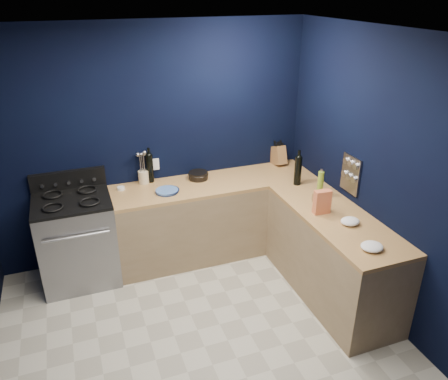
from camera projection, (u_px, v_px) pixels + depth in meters
name	position (u px, v px, depth m)	size (l,w,h in m)	color
floor	(205.00, 347.00, 3.87)	(3.50, 3.50, 0.02)	#B7B3A0
ceiling	(197.00, 36.00, 2.75)	(3.50, 3.50, 0.02)	silver
wall_back	(153.00, 145.00, 4.81)	(3.50, 0.02, 2.60)	black
wall_right	(392.00, 185.00, 3.86)	(0.02, 3.50, 2.60)	black
cab_back	(215.00, 219.00, 5.09)	(2.30, 0.63, 0.86)	#8E7656
top_back	(215.00, 183.00, 4.90)	(2.30, 0.63, 0.04)	brown
cab_right	(332.00, 257.00, 4.37)	(0.63, 1.67, 0.86)	#8E7656
top_right	(337.00, 218.00, 4.18)	(0.63, 1.67, 0.04)	brown
gas_range	(78.00, 241.00, 4.59)	(0.76, 0.66, 0.92)	gray
oven_door	(80.00, 258.00, 4.32)	(0.59, 0.02, 0.42)	black
cooktop	(71.00, 201.00, 4.38)	(0.76, 0.66, 0.03)	black
backguard	(68.00, 180.00, 4.59)	(0.76, 0.06, 0.20)	black
spice_panel	(351.00, 174.00, 4.37)	(0.02, 0.28, 0.38)	gray
wall_outlet	(155.00, 164.00, 4.88)	(0.09, 0.02, 0.13)	white
plate_stack	(167.00, 191.00, 4.64)	(0.24, 0.24, 0.03)	teal
ramekin	(121.00, 188.00, 4.70)	(0.08, 0.08, 0.03)	white
utensil_crock	(144.00, 177.00, 4.83)	(0.11, 0.11, 0.14)	beige
wine_bottle_back	(150.00, 168.00, 4.83)	(0.08, 0.08, 0.32)	black
lemon_basket	(198.00, 176.00, 4.95)	(0.22, 0.22, 0.08)	black
knife_block	(278.00, 155.00, 5.33)	(0.12, 0.20, 0.23)	brown
wine_bottle_right	(298.00, 171.00, 4.76)	(0.08, 0.08, 0.32)	black
oil_bottle	(320.00, 184.00, 4.52)	(0.06, 0.06, 0.27)	olive
spice_jar_near	(317.00, 202.00, 4.32)	(0.05, 0.05, 0.10)	olive
spice_jar_far	(314.00, 197.00, 4.44)	(0.04, 0.04, 0.08)	olive
crouton_bag	(322.00, 202.00, 4.18)	(0.16, 0.08, 0.24)	#CB2C4A
towel_front	(350.00, 221.00, 4.01)	(0.18, 0.15, 0.06)	white
towel_end	(372.00, 247.00, 3.63)	(0.19, 0.17, 0.06)	white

